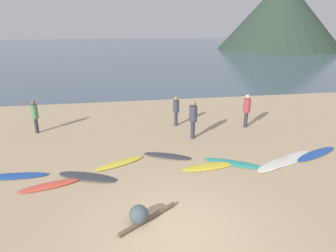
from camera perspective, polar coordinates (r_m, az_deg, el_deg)
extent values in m
cube|color=tan|center=(17.01, -4.92, 1.06)|extent=(120.00, 120.00, 0.20)
cube|color=#475B6B|center=(70.64, -9.30, 14.49)|extent=(140.00, 100.00, 0.01)
cone|color=#28382B|center=(70.45, 20.86, 19.43)|extent=(25.58, 25.58, 14.41)
ellipsoid|color=#1E479E|center=(11.91, -27.76, -8.51)|extent=(2.49, 0.61, 0.08)
ellipsoid|color=#D84C38|center=(10.75, -21.82, -10.55)|extent=(1.99, 0.98, 0.09)
ellipsoid|color=#333338|center=(10.90, -15.25, -9.36)|extent=(2.23, 1.44, 0.10)
ellipsoid|color=yellow|center=(11.65, -9.24, -7.01)|extent=(2.07, 1.38, 0.09)
ellipsoid|color=#333338|center=(12.09, -0.14, -5.74)|extent=(2.01, 1.32, 0.09)
ellipsoid|color=yellow|center=(11.37, 8.01, -7.65)|extent=(2.30, 0.85, 0.08)
ellipsoid|color=teal|center=(11.78, 12.55, -6.98)|extent=(2.26, 1.66, 0.07)
ellipsoid|color=silver|center=(12.07, 19.76, -6.97)|extent=(2.02, 1.41, 0.10)
ellipsoid|color=silver|center=(12.87, 22.70, -5.77)|extent=(2.41, 1.69, 0.07)
ellipsoid|color=#1E479E|center=(13.71, 26.49, -4.79)|extent=(2.58, 1.48, 0.08)
cylinder|color=#2D2D38|center=(15.95, 14.69, 1.19)|extent=(0.19, 0.19, 0.81)
cylinder|color=#9E3338|center=(15.75, 14.91, 3.82)|extent=(0.35, 0.35, 0.71)
sphere|color=tan|center=(15.64, 15.06, 5.47)|extent=(0.23, 0.23, 0.23)
cylinder|color=#2D2D38|center=(15.71, 1.54, 1.38)|extent=(0.17, 0.17, 0.73)
cylinder|color=#333842|center=(15.52, 1.56, 3.77)|extent=(0.32, 0.32, 0.63)
sphere|color=#936B4C|center=(15.41, 1.57, 5.28)|extent=(0.21, 0.21, 0.21)
cylinder|color=#2D2D38|center=(15.98, -23.93, 0.08)|extent=(0.18, 0.18, 0.76)
cylinder|color=#4C7A4C|center=(15.78, -24.26, 2.51)|extent=(0.33, 0.33, 0.66)
sphere|color=brown|center=(15.68, -24.48, 4.04)|extent=(0.21, 0.21, 0.21)
cylinder|color=#2D2D38|center=(13.93, 4.77, -0.74)|extent=(0.20, 0.20, 0.84)
cylinder|color=#333842|center=(13.69, 4.86, 2.37)|extent=(0.37, 0.37, 0.73)
sphere|color=#936B4C|center=(13.56, 4.91, 4.34)|extent=(0.24, 0.24, 0.24)
cylinder|color=brown|center=(8.51, -3.79, -17.28)|extent=(1.71, 1.23, 0.12)
sphere|color=#404C51|center=(8.33, -5.62, -16.56)|extent=(0.53, 0.53, 0.53)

